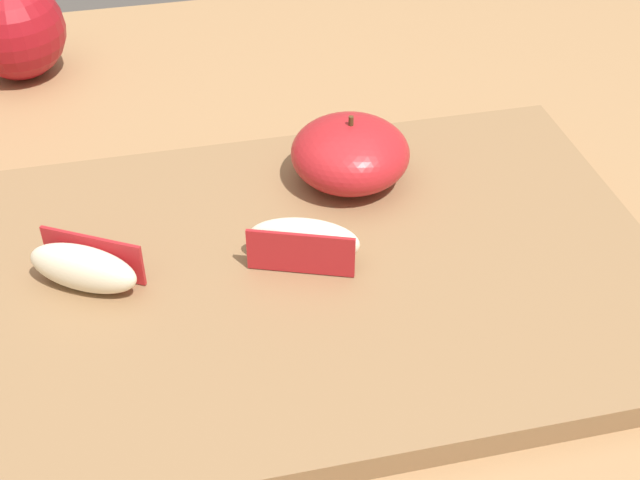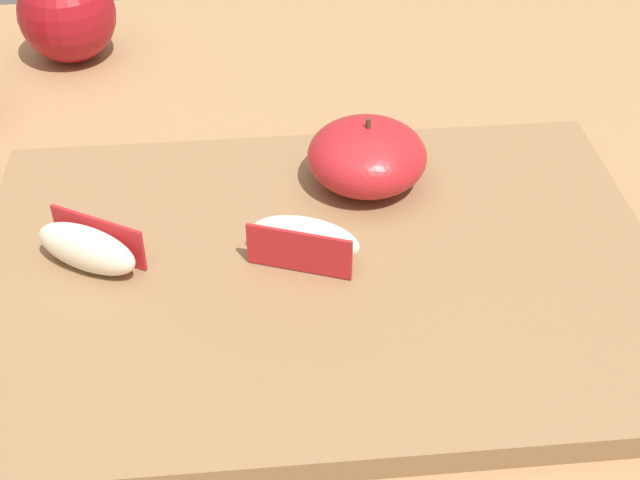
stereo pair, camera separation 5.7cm
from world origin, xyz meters
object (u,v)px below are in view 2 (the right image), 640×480
at_px(apple_half_skin_up, 367,156).
at_px(whole_apple_red_delicious, 67,14).
at_px(apple_wedge_middle, 304,240).
at_px(apple_wedge_near_knife, 88,248).
at_px(cutting_board, 320,274).

distance_m(apple_half_skin_up, whole_apple_red_delicious, 0.36).
bearing_deg(apple_half_skin_up, apple_wedge_middle, -122.34).
height_order(apple_half_skin_up, whole_apple_red_delicious, whole_apple_red_delicious).
xyz_separation_m(apple_wedge_near_knife, whole_apple_red_delicious, (-0.05, 0.33, 0.01)).
distance_m(cutting_board, apple_wedge_middle, 0.03).
distance_m(apple_half_skin_up, apple_wedge_near_knife, 0.21).
height_order(cutting_board, apple_wedge_middle, apple_wedge_middle).
distance_m(cutting_board, whole_apple_red_delicious, 0.40).
relative_size(apple_half_skin_up, apple_wedge_middle, 1.12).
height_order(apple_half_skin_up, apple_wedge_middle, apple_half_skin_up).
bearing_deg(apple_wedge_middle, whole_apple_red_delicious, 119.58).
xyz_separation_m(cutting_board, apple_wedge_middle, (-0.01, 0.01, 0.03)).
bearing_deg(apple_wedge_near_knife, whole_apple_red_delicious, 99.03).
distance_m(cutting_board, apple_half_skin_up, 0.10).
bearing_deg(apple_wedge_middle, apple_wedge_near_knife, 177.69).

